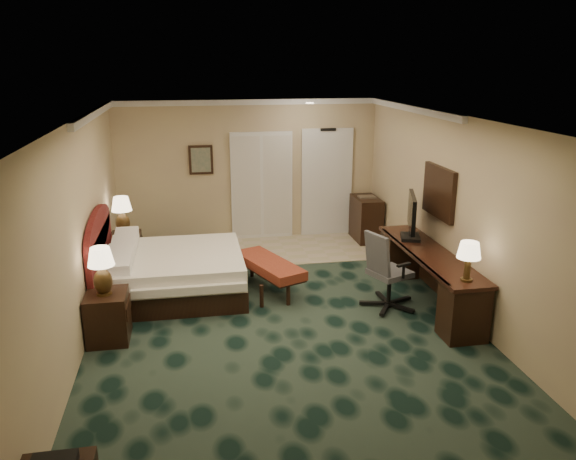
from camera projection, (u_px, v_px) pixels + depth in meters
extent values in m
cube|color=black|center=(281.00, 319.00, 7.68)|extent=(5.00, 7.50, 0.00)
cube|color=silver|center=(280.00, 120.00, 6.90)|extent=(5.00, 7.50, 0.00)
cube|color=#D1BF8C|center=(248.00, 171.00, 10.82)|extent=(5.00, 0.00, 2.70)
cube|color=#D1BF8C|center=(371.00, 380.00, 3.76)|extent=(5.00, 0.00, 2.70)
cube|color=#D1BF8C|center=(79.00, 235.00, 6.87)|extent=(0.00, 7.50, 2.70)
cube|color=#D1BF8C|center=(459.00, 216.00, 7.71)|extent=(0.00, 7.50, 2.70)
cube|color=#BBB189|center=(302.00, 248.00, 10.56)|extent=(3.20, 1.70, 0.01)
cube|color=white|center=(327.00, 183.00, 11.14)|extent=(1.02, 0.06, 2.18)
cube|color=silver|center=(262.00, 186.00, 10.91)|extent=(1.20, 0.06, 2.10)
cube|color=#4B6256|center=(201.00, 160.00, 10.56)|extent=(0.45, 0.06, 0.55)
cube|color=white|center=(439.00, 192.00, 8.21)|extent=(0.05, 0.95, 0.75)
cube|color=white|center=(176.00, 273.00, 8.46)|extent=(1.99, 1.85, 0.63)
cube|color=black|center=(108.00, 317.00, 7.04)|extent=(0.50, 0.58, 0.63)
cube|color=black|center=(127.00, 251.00, 9.51)|extent=(0.48, 0.55, 0.60)
cube|color=maroon|center=(269.00, 275.00, 8.60)|extent=(1.00, 1.49, 0.48)
cube|color=black|center=(428.00, 277.00, 8.10)|extent=(0.58, 2.71, 0.78)
cube|color=black|center=(412.00, 217.00, 8.49)|extent=(0.35, 0.86, 0.69)
cube|color=black|center=(366.00, 219.00, 10.95)|extent=(0.45, 0.81, 0.86)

